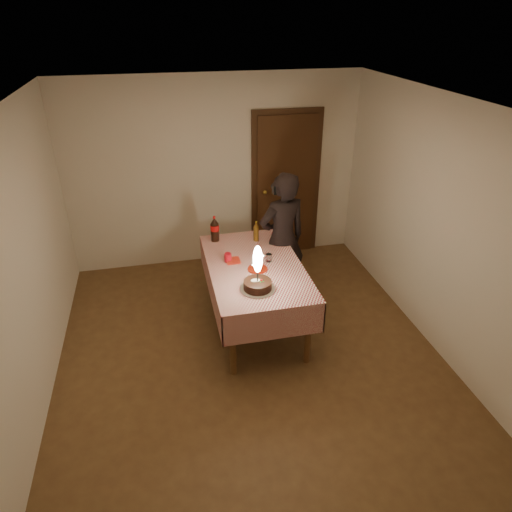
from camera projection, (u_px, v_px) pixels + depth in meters
name	position (u px, v px, depth m)	size (l,w,h in m)	color
ground	(250.00, 355.00, 4.92)	(4.00, 4.50, 0.01)	brown
room_shell	(251.00, 210.00, 4.20)	(4.04, 4.54, 2.62)	beige
dining_table	(255.00, 274.00, 5.05)	(1.02, 1.72, 0.81)	brown
birthday_cake	(258.00, 279.00, 4.53)	(0.36, 0.36, 0.49)	white
red_plate	(257.00, 269.00, 4.93)	(0.22, 0.22, 0.01)	#B0200C
red_cup	(228.00, 257.00, 5.05)	(0.08, 0.08, 0.10)	#B00C19
clear_cup	(269.00, 258.00, 5.06)	(0.07, 0.07, 0.09)	silver
napkin_stack	(233.00, 261.00, 5.07)	(0.15, 0.15, 0.02)	#B02214
cola_bottle	(215.00, 229.00, 5.46)	(0.10, 0.10, 0.32)	black
amber_bottle_right	(256.00, 232.00, 5.47)	(0.06, 0.06, 0.25)	#57380F
photographer	(282.00, 239.00, 5.49)	(0.69, 0.53, 1.68)	black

